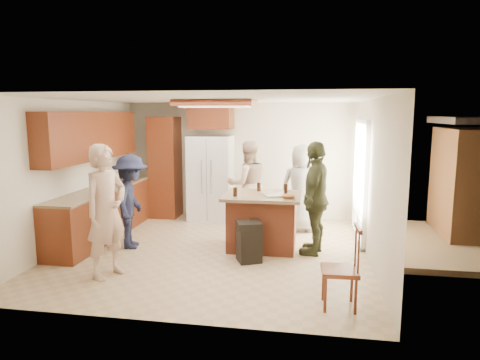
% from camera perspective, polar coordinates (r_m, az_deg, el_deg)
% --- Properties ---
extents(room_shell, '(8.00, 5.20, 5.00)m').
position_cam_1_polar(room_shell, '(8.92, 27.72, -1.23)').
color(room_shell, tan).
rests_on(room_shell, ground).
extents(person_front_left, '(0.71, 0.82, 1.87)m').
position_cam_1_polar(person_front_left, '(6.21, -17.42, -4.01)').
color(person_front_left, tan).
rests_on(person_front_left, ground).
extents(person_behind_left, '(0.99, 0.83, 1.74)m').
position_cam_1_polar(person_behind_left, '(8.57, 1.04, -0.56)').
color(person_behind_left, tan).
rests_on(person_behind_left, ground).
extents(person_behind_right, '(0.86, 0.59, 1.70)m').
position_cam_1_polar(person_behind_right, '(8.34, 8.23, -1.04)').
color(person_behind_right, gray).
rests_on(person_behind_right, ground).
extents(person_side_right, '(0.76, 1.17, 1.84)m').
position_cam_1_polar(person_side_right, '(7.01, 10.03, -2.39)').
color(person_side_right, '#3D4025').
rests_on(person_side_right, ground).
extents(person_counter, '(0.69, 1.11, 1.60)m').
position_cam_1_polar(person_counter, '(7.47, -14.32, -2.79)').
color(person_counter, '#191D33').
rests_on(person_counter, ground).
extents(left_cabinetry, '(0.64, 3.00, 2.30)m').
position_cam_1_polar(left_cabinetry, '(8.18, -18.42, -0.85)').
color(left_cabinetry, maroon).
rests_on(left_cabinetry, ground).
extents(back_wall_units, '(1.80, 0.60, 2.45)m').
position_cam_1_polar(back_wall_units, '(9.42, -8.47, 3.34)').
color(back_wall_units, maroon).
rests_on(back_wall_units, ground).
extents(refrigerator, '(0.90, 0.76, 1.80)m').
position_cam_1_polar(refrigerator, '(9.19, -3.91, 0.26)').
color(refrigerator, white).
rests_on(refrigerator, ground).
extents(kitchen_island, '(1.28, 1.03, 0.93)m').
position_cam_1_polar(kitchen_island, '(7.27, 2.99, -5.47)').
color(kitchen_island, '#964026').
rests_on(kitchen_island, ground).
extents(island_items, '(1.05, 0.72, 0.15)m').
position_cam_1_polar(island_items, '(7.07, 4.79, -1.82)').
color(island_items, silver).
rests_on(island_items, kitchen_island).
extents(trash_bin, '(0.45, 0.45, 0.63)m').
position_cam_1_polar(trash_bin, '(6.67, 1.20, -8.17)').
color(trash_bin, black).
rests_on(trash_bin, ground).
extents(spindle_chair, '(0.44, 0.44, 0.99)m').
position_cam_1_polar(spindle_chair, '(5.25, 13.37, -11.66)').
color(spindle_chair, maroon).
rests_on(spindle_chair, ground).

